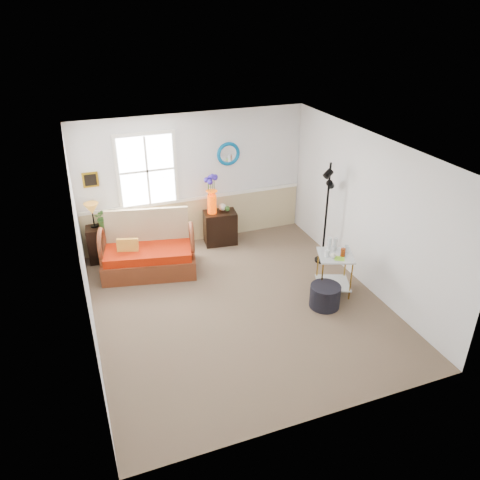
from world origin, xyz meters
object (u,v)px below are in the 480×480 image
object	(u,v)px
loveseat	(148,245)
lamp_stand	(99,244)
cabinet	(220,228)
ottoman	(325,296)
side_table	(334,273)
floor_lamp	(326,214)

from	to	relation	value
loveseat	lamp_stand	xyz separation A→B (m)	(-0.80, 0.74, -0.19)
cabinet	ottoman	world-z (taller)	cabinet
side_table	ottoman	world-z (taller)	side_table
side_table	cabinet	bearing A→B (deg)	117.24
floor_lamp	side_table	bearing A→B (deg)	-123.49
cabinet	floor_lamp	size ratio (longest dim) A/B	0.35
lamp_stand	floor_lamp	size ratio (longest dim) A/B	0.36
lamp_stand	cabinet	size ratio (longest dim) A/B	1.02
cabinet	side_table	distance (m)	2.66
cabinet	loveseat	bearing A→B (deg)	-151.50
side_table	floor_lamp	size ratio (longest dim) A/B	0.37
side_table	floor_lamp	world-z (taller)	floor_lamp
loveseat	side_table	distance (m)	3.28
loveseat	cabinet	distance (m)	1.69
lamp_stand	side_table	xyz separation A→B (m)	(3.58, -2.48, 0.01)
cabinet	floor_lamp	distance (m)	2.19
lamp_stand	ottoman	bearing A→B (deg)	-40.99
loveseat	side_table	size ratio (longest dim) A/B	2.30
loveseat	lamp_stand	distance (m)	1.11
lamp_stand	floor_lamp	bearing A→B (deg)	-20.89
side_table	ottoman	xyz separation A→B (m)	(-0.34, -0.33, -0.17)
floor_lamp	loveseat	bearing A→B (deg)	152.90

